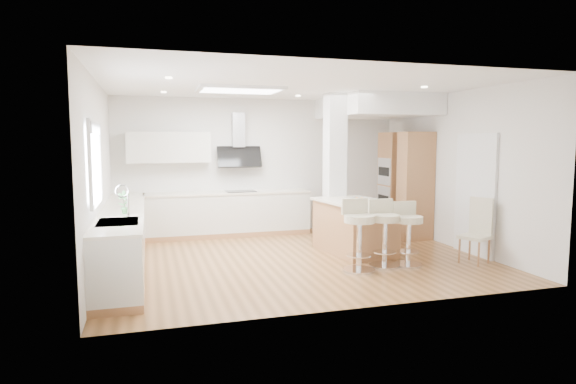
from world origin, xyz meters
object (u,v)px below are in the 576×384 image
object	(u,v)px
peninsula	(354,226)
bar_stool_a	(359,231)
bar_stool_c	(408,230)
bar_stool_b	(384,229)
dining_chair	(478,228)

from	to	relation	value
peninsula	bar_stool_a	world-z (taller)	bar_stool_a
bar_stool_a	bar_stool_c	distance (m)	0.87
peninsula	bar_stool_c	bearing A→B (deg)	-75.07
bar_stool_b	bar_stool_c	world-z (taller)	bar_stool_b
bar_stool_a	dining_chair	bearing A→B (deg)	-2.23
bar_stool_b	dining_chair	size ratio (longest dim) A/B	1.00
bar_stool_c	dining_chair	size ratio (longest dim) A/B	0.95
bar_stool_b	dining_chair	xyz separation A→B (m)	(1.54, -0.19, -0.03)
peninsula	dining_chair	world-z (taller)	dining_chair
dining_chair	bar_stool_c	bearing A→B (deg)	147.94
bar_stool_c	peninsula	bearing A→B (deg)	114.51
bar_stool_a	bar_stool_c	bearing A→B (deg)	4.93
peninsula	bar_stool_a	distance (m)	1.22
bar_stool_c	dining_chair	distance (m)	1.17
bar_stool_c	dining_chair	bearing A→B (deg)	-5.04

